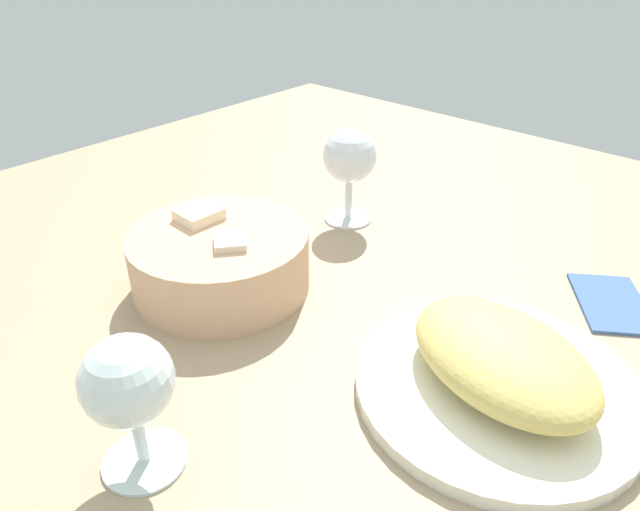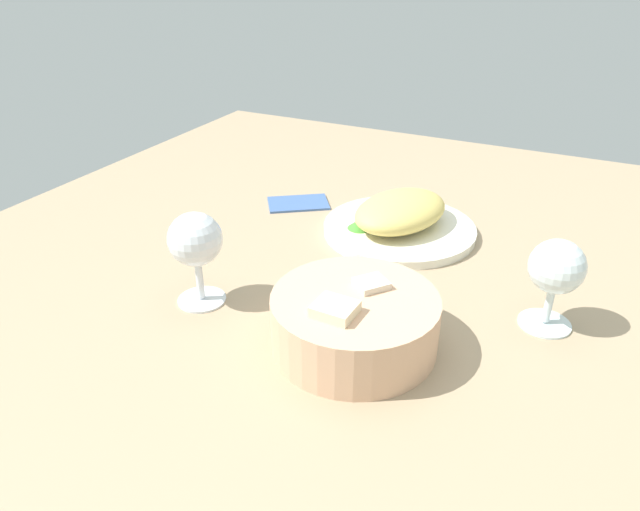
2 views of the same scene
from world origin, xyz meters
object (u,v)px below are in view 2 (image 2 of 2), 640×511
(plate, at_px, (399,229))
(wine_glass_far, at_px, (556,271))
(bread_basket, at_px, (354,321))
(wine_glass_near, at_px, (196,244))
(folded_napkin, at_px, (298,202))

(plate, xyz_separation_m, wine_glass_far, (0.17, 0.26, 0.07))
(bread_basket, bearing_deg, wine_glass_far, 126.28)
(plate, xyz_separation_m, bread_basket, (0.32, 0.05, 0.03))
(wine_glass_near, xyz_separation_m, folded_napkin, (-0.35, -0.04, -0.08))
(wine_glass_near, distance_m, wine_glass_far, 0.45)
(wine_glass_near, xyz_separation_m, wine_glass_far, (-0.15, 0.43, -0.01))
(plate, relative_size, wine_glass_near, 1.95)
(folded_napkin, bearing_deg, wine_glass_near, -118.83)
(wine_glass_near, relative_size, wine_glass_far, 1.08)
(plate, height_order, wine_glass_near, wine_glass_near)
(wine_glass_near, bearing_deg, plate, 151.34)
(plate, bearing_deg, bread_basket, 9.51)
(plate, relative_size, folded_napkin, 2.30)
(bread_basket, height_order, wine_glass_far, wine_glass_far)
(bread_basket, height_order, folded_napkin, bread_basket)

